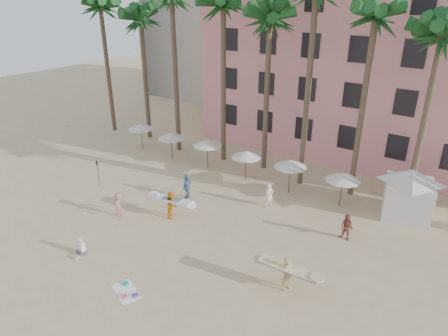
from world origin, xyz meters
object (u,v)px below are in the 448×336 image
object	(u,v)px
cabana	(409,189)
carrier_yellow	(287,273)
pink_hotel	(403,68)
carrier_white	(172,204)

from	to	relation	value
cabana	carrier_yellow	bearing A→B (deg)	-106.12
pink_hotel	carrier_yellow	world-z (taller)	pink_hotel
cabana	carrier_white	world-z (taller)	cabana
carrier_white	pink_hotel	bearing A→B (deg)	67.39
cabana	carrier_yellow	xyz separation A→B (m)	(-3.32, -11.50, -0.99)
pink_hotel	carrier_yellow	xyz separation A→B (m)	(0.87, -23.60, -6.93)
pink_hotel	carrier_white	distance (m)	24.30
carrier_yellow	carrier_white	bearing A→B (deg)	167.82
carrier_yellow	carrier_white	distance (m)	10.04
pink_hotel	carrier_yellow	distance (m)	24.61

